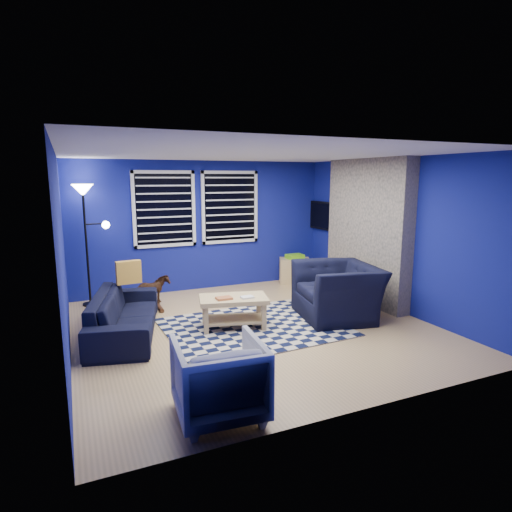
{
  "coord_description": "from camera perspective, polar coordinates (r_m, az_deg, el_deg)",
  "views": [
    {
      "loc": [
        -2.41,
        -5.51,
        2.17
      ],
      "look_at": [
        0.16,
        0.3,
        1.01
      ],
      "focal_mm": 30.0,
      "sensor_mm": 36.0,
      "label": 1
    }
  ],
  "objects": [
    {
      "name": "window_right",
      "position": [
        8.52,
        -3.47,
        6.51
      ],
      "size": [
        1.17,
        0.06,
        1.42
      ],
      "color": "black",
      "rests_on": "wall_back"
    },
    {
      "name": "coffee_table",
      "position": [
        6.29,
        -3.03,
        -6.62
      ],
      "size": [
        1.08,
        0.79,
        0.49
      ],
      "rotation": [
        0.0,
        0.0,
        -0.25
      ],
      "color": "#D6B478",
      "rests_on": "rug"
    },
    {
      "name": "fireplace",
      "position": [
        7.73,
        14.5,
        2.79
      ],
      "size": [
        0.65,
        2.0,
        2.5
      ],
      "color": "gray",
      "rests_on": "floor"
    },
    {
      "name": "throw_pillow",
      "position": [
        6.73,
        -16.62,
        -2.09
      ],
      "size": [
        0.37,
        0.14,
        0.35
      ],
      "primitive_type": "cube",
      "rotation": [
        0.0,
        0.0,
        0.09
      ],
      "color": "gold",
      "rests_on": "sofa"
    },
    {
      "name": "floor",
      "position": [
        6.39,
        -0.2,
        -9.49
      ],
      "size": [
        5.0,
        5.0,
        0.0
      ],
      "primitive_type": "plane",
      "color": "tan",
      "rests_on": "ground"
    },
    {
      "name": "cabinet",
      "position": [
        9.0,
        5.17,
        -1.89
      ],
      "size": [
        0.73,
        0.62,
        0.6
      ],
      "rotation": [
        0.0,
        0.0,
        -0.41
      ],
      "color": "#D6B478",
      "rests_on": "floor"
    },
    {
      "name": "wall_right",
      "position": [
        7.44,
        17.76,
        2.75
      ],
      "size": [
        0.0,
        5.0,
        5.0
      ],
      "primitive_type": "plane",
      "rotation": [
        1.57,
        0.0,
        -1.57
      ],
      "color": "navy",
      "rests_on": "floor"
    },
    {
      "name": "wall_back",
      "position": [
        8.41,
        -7.06,
        4.0
      ],
      "size": [
        5.0,
        0.0,
        5.0
      ],
      "primitive_type": "plane",
      "rotation": [
        1.57,
        0.0,
        0.0
      ],
      "color": "navy",
      "rests_on": "floor"
    },
    {
      "name": "armchair_big",
      "position": [
        6.85,
        10.8,
        -4.64
      ],
      "size": [
        1.48,
        1.35,
        0.84
      ],
      "primitive_type": "imported",
      "rotation": [
        0.0,
        0.0,
        -1.76
      ],
      "color": "black",
      "rests_on": "floor"
    },
    {
      "name": "rug",
      "position": [
        6.39,
        -0.31,
        -9.44
      ],
      "size": [
        2.58,
        2.1,
        0.02
      ],
      "primitive_type": "cube",
      "rotation": [
        0.0,
        0.0,
        0.04
      ],
      "color": "black",
      "rests_on": "floor"
    },
    {
      "name": "window_left",
      "position": [
        8.16,
        -12.11,
        6.12
      ],
      "size": [
        1.17,
        0.06,
        1.42
      ],
      "color": "black",
      "rests_on": "wall_back"
    },
    {
      "name": "floor_lamp",
      "position": [
        7.71,
        -21.81,
        6.1
      ],
      "size": [
        0.56,
        0.35,
        2.07
      ],
      "color": "black",
      "rests_on": "floor"
    },
    {
      "name": "wall_left",
      "position": [
        5.59,
        -24.41,
        -0.07
      ],
      "size": [
        0.0,
        5.0,
        5.0
      ],
      "primitive_type": "plane",
      "rotation": [
        1.57,
        0.0,
        1.57
      ],
      "color": "navy",
      "rests_on": "floor"
    },
    {
      "name": "tv",
      "position": [
        8.97,
        9.07,
        5.31
      ],
      "size": [
        0.07,
        1.0,
        0.58
      ],
      "color": "black",
      "rests_on": "wall_right"
    },
    {
      "name": "ceiling",
      "position": [
        6.02,
        -0.21,
        13.49
      ],
      "size": [
        5.0,
        5.0,
        0.0
      ],
      "primitive_type": "plane",
      "rotation": [
        3.14,
        0.0,
        0.0
      ],
      "color": "white",
      "rests_on": "wall_back"
    },
    {
      "name": "armchair_bent",
      "position": [
        4.08,
        -4.96,
        -15.95
      ],
      "size": [
        0.85,
        0.87,
        0.73
      ],
      "primitive_type": "imported",
      "rotation": [
        0.0,
        0.0,
        3.05
      ],
      "color": "gray",
      "rests_on": "floor"
    },
    {
      "name": "sofa",
      "position": [
        6.3,
        -17.11,
        -7.41
      ],
      "size": [
        2.17,
        1.25,
        0.6
      ],
      "primitive_type": "imported",
      "rotation": [
        0.0,
        0.0,
        1.34
      ],
      "color": "black",
      "rests_on": "floor"
    },
    {
      "name": "rocking_horse",
      "position": [
        7.38,
        -13.71,
        -4.49
      ],
      "size": [
        0.41,
        0.63,
        0.49
      ],
      "primitive_type": "imported",
      "rotation": [
        0.0,
        0.0,
        1.83
      ],
      "color": "#412715",
      "rests_on": "floor"
    }
  ]
}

